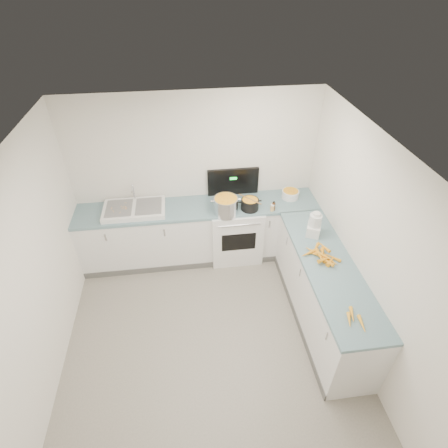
{
  "coord_description": "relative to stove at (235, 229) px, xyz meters",
  "views": [
    {
      "loc": [
        -0.17,
        -2.45,
        3.82
      ],
      "look_at": [
        0.3,
        1.1,
        1.05
      ],
      "focal_mm": 28.0,
      "sensor_mm": 36.0,
      "label": 1
    }
  ],
  "objects": [
    {
      "name": "floor",
      "position": [
        -0.55,
        -1.69,
        -0.47
      ],
      "size": [
        3.5,
        4.0,
        0.0
      ],
      "primitive_type": null,
      "color": "gray",
      "rests_on": "ground"
    },
    {
      "name": "ceiling",
      "position": [
        -0.55,
        -1.69,
        2.03
      ],
      "size": [
        3.5,
        4.0,
        0.0
      ],
      "primitive_type": null,
      "rotation": [
        3.14,
        0.0,
        0.0
      ],
      "color": "white",
      "rests_on": "ground"
    },
    {
      "name": "wall_back",
      "position": [
        -0.55,
        0.31,
        0.78
      ],
      "size": [
        3.5,
        0.0,
        2.5
      ],
      "primitive_type": null,
      "rotation": [
        1.57,
        0.0,
        0.0
      ],
      "color": "white",
      "rests_on": "ground"
    },
    {
      "name": "wall_left",
      "position": [
        -2.3,
        -1.69,
        0.78
      ],
      "size": [
        0.0,
        4.0,
        2.5
      ],
      "primitive_type": null,
      "rotation": [
        1.57,
        0.0,
        1.57
      ],
      "color": "white",
      "rests_on": "ground"
    },
    {
      "name": "wall_right",
      "position": [
        1.2,
        -1.69,
        0.78
      ],
      "size": [
        0.0,
        4.0,
        2.5
      ],
      "primitive_type": null,
      "rotation": [
        1.57,
        0.0,
        -1.57
      ],
      "color": "white",
      "rests_on": "ground"
    },
    {
      "name": "counter_back",
      "position": [
        -0.55,
        0.01,
        -0.0
      ],
      "size": [
        3.5,
        0.62,
        0.94
      ],
      "color": "white",
      "rests_on": "ground"
    },
    {
      "name": "counter_right",
      "position": [
        0.9,
        -1.39,
        -0.0
      ],
      "size": [
        0.62,
        2.2,
        0.94
      ],
      "color": "white",
      "rests_on": "ground"
    },
    {
      "name": "stove",
      "position": [
        0.0,
        0.0,
        0.0
      ],
      "size": [
        0.76,
        0.65,
        1.36
      ],
      "color": "white",
      "rests_on": "ground"
    },
    {
      "name": "sink",
      "position": [
        -1.45,
        0.02,
        0.5
      ],
      "size": [
        0.86,
        0.52,
        0.31
      ],
      "color": "white",
      "rests_on": "counter_back"
    },
    {
      "name": "steel_pot",
      "position": [
        -0.17,
        -0.17,
        0.57
      ],
      "size": [
        0.37,
        0.37,
        0.25
      ],
      "primitive_type": "cylinder",
      "rotation": [
        0.0,
        0.0,
        -0.09
      ],
      "color": "silver",
      "rests_on": "stove"
    },
    {
      "name": "black_pot",
      "position": [
        0.18,
        -0.14,
        0.53
      ],
      "size": [
        0.26,
        0.26,
        0.18
      ],
      "primitive_type": "cylinder",
      "rotation": [
        0.0,
        0.0,
        -0.05
      ],
      "color": "black",
      "rests_on": "stove"
    },
    {
      "name": "wooden_spoon",
      "position": [
        0.18,
        -0.14,
        0.63
      ],
      "size": [
        0.27,
        0.3,
        0.02
      ],
      "primitive_type": "cylinder",
      "rotation": [
        1.57,
        0.0,
        0.73
      ],
      "color": "#AD7A47",
      "rests_on": "black_pot"
    },
    {
      "name": "mixing_bowl",
      "position": [
        0.83,
        0.07,
        0.52
      ],
      "size": [
        0.29,
        0.29,
        0.12
      ],
      "primitive_type": "cylinder",
      "rotation": [
        0.0,
        0.0,
        -0.13
      ],
      "color": "white",
      "rests_on": "counter_back"
    },
    {
      "name": "extract_bottle",
      "position": [
        0.51,
        -0.21,
        0.53
      ],
      "size": [
        0.05,
        0.05,
        0.12
      ],
      "primitive_type": "cylinder",
      "color": "#593319",
      "rests_on": "counter_back"
    },
    {
      "name": "spice_jar",
      "position": [
        0.48,
        -0.23,
        0.51
      ],
      "size": [
        0.05,
        0.05,
        0.09
      ],
      "primitive_type": "cylinder",
      "color": "#E5B266",
      "rests_on": "counter_back"
    },
    {
      "name": "food_processor",
      "position": [
        0.88,
        -0.81,
        0.61
      ],
      "size": [
        0.24,
        0.25,
        0.34
      ],
      "color": "white",
      "rests_on": "counter_right"
    },
    {
      "name": "carrot_pile",
      "position": [
        0.85,
        -1.25,
        0.5
      ],
      "size": [
        0.46,
        0.42,
        0.09
      ],
      "color": "#FFA61F",
      "rests_on": "counter_right"
    },
    {
      "name": "peeled_carrots",
      "position": [
        0.85,
        -2.17,
        0.49
      ],
      "size": [
        0.18,
        0.31,
        0.04
      ],
      "color": "#FFAA26",
      "rests_on": "counter_right"
    },
    {
      "name": "peelings",
      "position": [
        -1.63,
        0.0,
        0.54
      ],
      "size": [
        0.23,
        0.27,
        0.01
      ],
      "color": "tan",
      "rests_on": "sink"
    }
  ]
}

